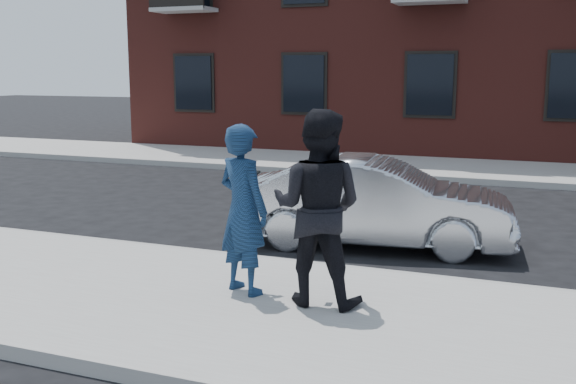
% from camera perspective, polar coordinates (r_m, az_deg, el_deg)
% --- Properties ---
extents(ground, '(100.00, 100.00, 0.00)m').
position_cam_1_polar(ground, '(7.74, -6.44, -9.49)').
color(ground, black).
rests_on(ground, ground).
extents(near_sidewalk, '(50.00, 3.50, 0.15)m').
position_cam_1_polar(near_sidewalk, '(7.51, -7.36, -9.53)').
color(near_sidewalk, gray).
rests_on(near_sidewalk, ground).
extents(near_curb, '(50.00, 0.10, 0.15)m').
position_cam_1_polar(near_curb, '(9.04, -1.81, -6.00)').
color(near_curb, '#999691').
rests_on(near_curb, ground).
extents(far_sidewalk, '(50.00, 3.50, 0.15)m').
position_cam_1_polar(far_sidewalk, '(18.17, 10.44, 2.10)').
color(far_sidewalk, gray).
rests_on(far_sidewalk, ground).
extents(far_curb, '(50.00, 0.10, 0.15)m').
position_cam_1_polar(far_curb, '(16.43, 9.20, 1.28)').
color(far_curb, '#999691').
rests_on(far_curb, ground).
extents(silver_sedan, '(4.17, 1.89, 1.33)m').
position_cam_1_polar(silver_sedan, '(10.09, 7.44, -0.91)').
color(silver_sedan, '#B7BABF').
rests_on(silver_sedan, ground).
extents(man_hoodie, '(0.81, 0.69, 1.89)m').
position_cam_1_polar(man_hoodie, '(7.44, -3.82, -1.47)').
color(man_hoodie, navy).
rests_on(man_hoodie, near_sidewalk).
extents(man_peacoat, '(1.04, 0.82, 2.07)m').
position_cam_1_polar(man_peacoat, '(7.07, 2.53, -1.34)').
color(man_peacoat, black).
rests_on(man_peacoat, near_sidewalk).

